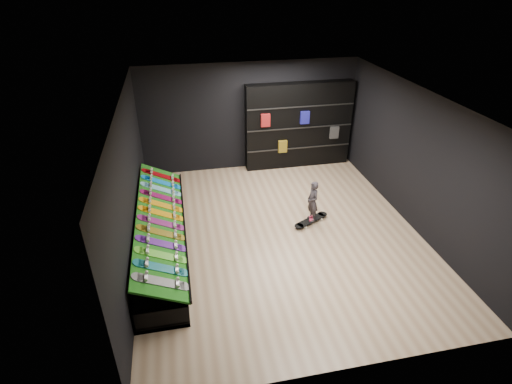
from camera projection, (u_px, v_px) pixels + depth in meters
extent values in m
cube|color=tan|center=(280.00, 233.00, 8.83)|extent=(6.00, 7.00, 0.01)
cube|color=white|center=(285.00, 100.00, 7.34)|extent=(6.00, 7.00, 0.01)
cube|color=black|center=(250.00, 117.00, 11.06)|extent=(6.00, 0.02, 3.00)
cube|color=black|center=(352.00, 294.00, 5.11)|extent=(6.00, 0.02, 3.00)
cube|color=black|center=(129.00, 187.00, 7.56)|extent=(0.02, 7.00, 3.00)
cube|color=black|center=(416.00, 160.00, 8.61)|extent=(0.02, 7.00, 3.00)
cube|color=#13580D|center=(161.00, 219.00, 8.04)|extent=(0.92, 4.50, 0.46)
cube|color=black|center=(298.00, 126.00, 11.29)|extent=(3.03, 0.35, 2.42)
imported|color=black|center=(312.00, 209.00, 9.01)|extent=(0.18, 0.23, 0.58)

